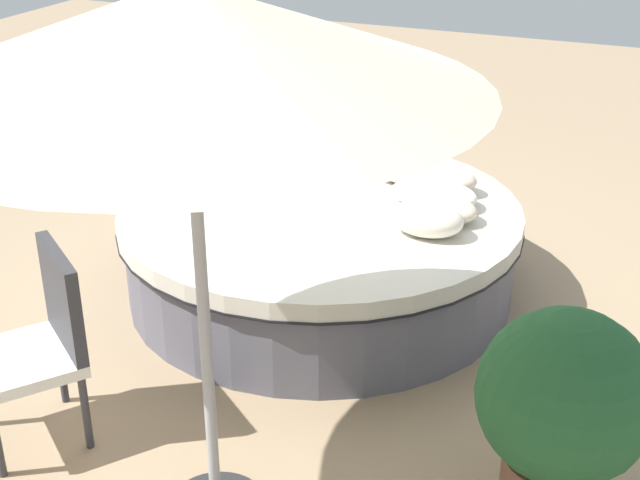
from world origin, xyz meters
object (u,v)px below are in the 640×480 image
(throw_pillow_0, at_px, (427,219))
(planter, at_px, (563,408))
(throw_pillow_2, at_px, (434,194))
(round_bed, at_px, (320,247))
(patio_chair, at_px, (42,335))
(patio_umbrella, at_px, (186,42))
(throw_pillow_1, at_px, (442,209))
(throw_pillow_4, at_px, (407,171))
(throw_pillow_3, at_px, (435,177))

(throw_pillow_0, xyz_separation_m, planter, (-1.00, 1.35, -0.14))
(throw_pillow_0, relative_size, throw_pillow_2, 0.79)
(round_bed, relative_size, patio_chair, 2.60)
(throw_pillow_0, distance_m, throw_pillow_2, 0.45)
(patio_umbrella, bearing_deg, throw_pillow_2, -96.12)
(throw_pillow_1, height_order, planter, planter)
(throw_pillow_2, height_order, patio_umbrella, patio_umbrella)
(throw_pillow_4, relative_size, planter, 0.50)
(throw_pillow_3, xyz_separation_m, planter, (-1.15, 2.02, -0.13))
(round_bed, distance_m, planter, 2.32)
(throw_pillow_4, relative_size, patio_chair, 0.51)
(patio_umbrella, xyz_separation_m, planter, (-1.35, -0.61, -1.54))
(throw_pillow_1, distance_m, throw_pillow_3, 0.47)
(patio_chair, height_order, planter, planter)
(throw_pillow_4, height_order, patio_chair, patio_chair)
(throw_pillow_1, height_order, throw_pillow_2, same)
(patio_chair, distance_m, planter, 2.43)
(throw_pillow_0, relative_size, throw_pillow_3, 0.79)
(round_bed, relative_size, throw_pillow_2, 4.60)
(throw_pillow_2, xyz_separation_m, planter, (-1.09, 1.79, -0.11))
(throw_pillow_2, height_order, throw_pillow_4, throw_pillow_2)
(throw_pillow_1, bearing_deg, throw_pillow_3, -68.70)
(throw_pillow_1, distance_m, throw_pillow_4, 0.66)
(throw_pillow_0, bearing_deg, throw_pillow_1, -96.27)
(throw_pillow_4, height_order, patio_umbrella, patio_umbrella)
(throw_pillow_1, bearing_deg, round_bed, 5.07)
(throw_pillow_0, distance_m, patio_umbrella, 2.43)
(round_bed, distance_m, throw_pillow_0, 0.86)
(patio_chair, bearing_deg, planter, -134.41)
(throw_pillow_0, relative_size, throw_pillow_1, 1.01)
(throw_pillow_1, bearing_deg, patio_chair, 53.69)
(round_bed, bearing_deg, patio_umbrella, 100.69)
(throw_pillow_1, distance_m, patio_umbrella, 2.64)
(throw_pillow_3, distance_m, throw_pillow_4, 0.24)
(throw_pillow_2, distance_m, planter, 2.10)
(patio_chair, bearing_deg, throw_pillow_0, -92.41)
(patio_umbrella, relative_size, planter, 2.30)
(throw_pillow_2, xyz_separation_m, patio_chair, (1.32, 2.15, -0.12))
(round_bed, height_order, throw_pillow_3, throw_pillow_3)
(patio_chair, bearing_deg, throw_pillow_4, -75.76)
(throw_pillow_2, bearing_deg, patio_chair, 58.51)
(throw_pillow_1, relative_size, throw_pillow_4, 0.86)
(throw_pillow_0, xyz_separation_m, patio_umbrella, (0.34, 1.95, 1.40))
(throw_pillow_3, xyz_separation_m, throw_pillow_4, (0.22, -0.10, -0.02))
(throw_pillow_2, distance_m, patio_chair, 2.53)
(throw_pillow_1, relative_size, planter, 0.43)
(round_bed, distance_m, throw_pillow_3, 0.88)
(throw_pillow_3, bearing_deg, throw_pillow_0, 102.20)
(throw_pillow_1, distance_m, throw_pillow_2, 0.23)
(throw_pillow_0, height_order, patio_chair, patio_chair)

